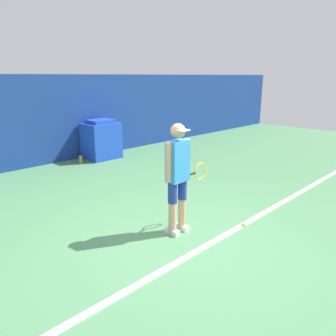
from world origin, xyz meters
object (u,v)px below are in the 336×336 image
tennis_ball (244,224)px  covered_chair (101,140)px  water_bottle (81,159)px  tennis_player (178,174)px

tennis_ball → covered_chair: 5.58m
water_bottle → tennis_player: bearing=-103.5°
tennis_player → covered_chair: size_ratio=1.49×
covered_chair → water_bottle: 0.87m
tennis_ball → water_bottle: size_ratio=0.29×
covered_chair → water_bottle: (-0.75, -0.07, -0.43)m
tennis_player → covered_chair: bearing=67.2°
water_bottle → tennis_ball: bearing=-92.8°
tennis_ball → covered_chair: bearing=79.5°
covered_chair → tennis_player: bearing=-111.4°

